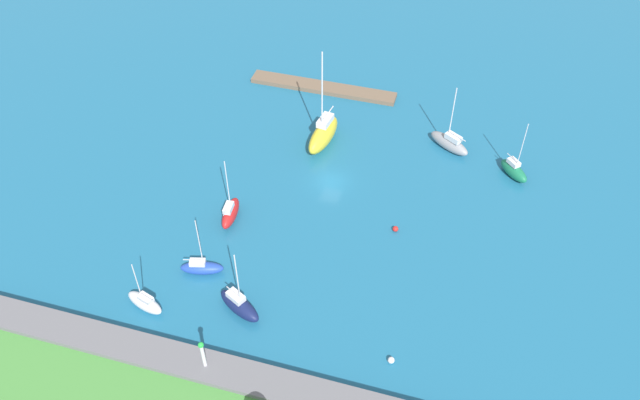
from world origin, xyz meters
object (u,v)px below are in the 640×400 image
Objects in this scene: sailboat_green_outer_mooring at (514,170)px; mooring_buoy_white at (391,360)px; harbor_beacon at (203,353)px; sailboat_blue_off_beacon at (202,267)px; pier_dock at (323,88)px; sailboat_red_near_pier at (230,213)px; mooring_buoy_red at (395,229)px; sailboat_yellow_center_basin at (323,134)px; sailboat_navy_west_end at (239,305)px; sailboat_gray_lone_north at (450,143)px; sailboat_white_far_south at (145,302)px.

sailboat_green_outer_mooring is 32.99m from mooring_buoy_white.
sailboat_blue_off_beacon is (5.58, -11.70, -2.84)m from harbor_beacon.
pier_dock is 29.55m from sailboat_red_near_pier.
sailboat_yellow_center_basin is at bearing -46.26° from mooring_buoy_red.
sailboat_navy_west_end reaches higher than sailboat_green_outer_mooring.
sailboat_gray_lone_north is at bearing 88.80° from sailboat_navy_west_end.
mooring_buoy_white is at bearing 35.36° from sailboat_yellow_center_basin.
harbor_beacon is 0.41× the size of sailboat_red_near_pier.
sailboat_yellow_center_basin is (16.67, 3.74, 0.67)m from sailboat_gray_lone_north.
sailboat_white_far_south is at bearing -92.31° from sailboat_green_outer_mooring.
sailboat_blue_off_beacon is (3.28, 37.96, 0.46)m from pier_dock.
sailboat_yellow_center_basin is at bearing -62.91° from mooring_buoy_white.
sailboat_yellow_center_basin is (-6.85, -25.52, 0.94)m from sailboat_blue_off_beacon.
sailboat_green_outer_mooring is 12.60× the size of mooring_buoy_white.
pier_dock is 49.83m from harbor_beacon.
harbor_beacon is 5.45× the size of mooring_buoy_white.
sailboat_green_outer_mooring is 36.68m from sailboat_red_near_pier.
sailboat_red_near_pier is (-0.04, -8.60, 0.32)m from sailboat_blue_off_beacon.
harbor_beacon is 27.91m from mooring_buoy_red.
mooring_buoy_red is 1.01× the size of mooring_buoy_white.
sailboat_green_outer_mooring reaches higher than sailboat_blue_off_beacon.
sailboat_navy_west_end is 1.03× the size of sailboat_red_near_pier.
sailboat_blue_off_beacon is 0.92× the size of sailboat_red_near_pier.
sailboat_green_outer_mooring is at bearing 157.73° from pier_dock.
sailboat_white_far_south is (27.34, 35.44, -0.16)m from sailboat_gray_lone_north.
sailboat_gray_lone_north is 14.16× the size of mooring_buoy_white.
sailboat_red_near_pier is at bearing -87.29° from sailboat_white_far_south.
sailboat_white_far_south is (9.40, -5.52, -2.74)m from harbor_beacon.
mooring_buoy_red is (-19.58, -12.22, -0.45)m from sailboat_blue_off_beacon.
mooring_buoy_red is 17.97m from mooring_buoy_white.
sailboat_green_outer_mooring is at bearing -66.24° from sailboat_red_near_pier.
harbor_beacon is at bearing -169.44° from sailboat_red_near_pier.
sailboat_blue_off_beacon is 0.57× the size of sailboat_yellow_center_basin.
pier_dock is 13.02m from sailboat_yellow_center_basin.
harbor_beacon is (-2.31, 49.67, 3.30)m from pier_dock.
sailboat_blue_off_beacon is 23.36m from mooring_buoy_white.
sailboat_green_outer_mooring is at bearing -125.25° from harbor_beacon.
mooring_buoy_red is (-14.00, -23.93, -3.29)m from harbor_beacon.
sailboat_gray_lone_north is 17.10m from sailboat_yellow_center_basin.
pier_dock is 30.47m from mooring_buoy_red.
sailboat_gray_lone_north reaches higher than sailboat_red_near_pier.
mooring_buoy_white is (-19.43, 43.44, 0.01)m from pier_dock.
sailboat_blue_off_beacon is 0.90× the size of sailboat_navy_west_end.
sailboat_navy_west_end is (17.54, 33.06, -0.04)m from sailboat_gray_lone_north.
sailboat_white_far_south reaches higher than mooring_buoy_red.
sailboat_green_outer_mooring is at bearing 75.40° from sailboat_navy_west_end.
mooring_buoy_white reaches higher than pier_dock.
mooring_buoy_red is at bearing -120.33° from harbor_beacon.
pier_dock is at bearing 8.54° from sailboat_gray_lone_north.
sailboat_yellow_center_basin is at bearing 115.06° from sailboat_navy_west_end.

